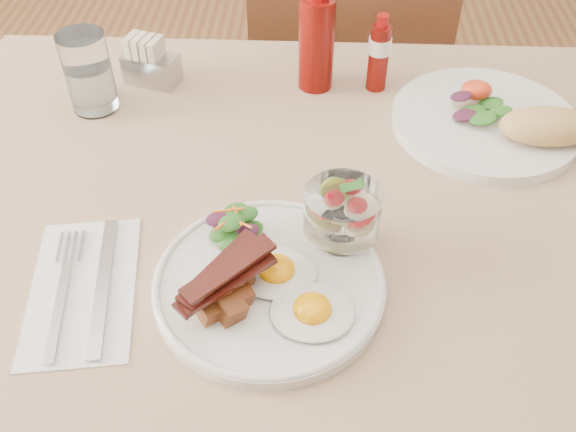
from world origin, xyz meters
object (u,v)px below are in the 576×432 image
ketchup_bottle (316,42)px  second_plate (499,121)px  main_plate (269,285)px  hot_sauce_bottle (379,54)px  table (359,247)px  water_glass (89,77)px  chair_far (344,82)px  sugar_caddy (150,64)px  fruit_cup (342,211)px

ketchup_bottle → second_plate: bearing=-22.6°
main_plate → hot_sauce_bottle: 0.48m
table → water_glass: bearing=153.5°
second_plate → ketchup_bottle: bearing=157.4°
chair_far → sugar_caddy: (-0.35, -0.37, 0.26)m
water_glass → fruit_cup: bearing=-37.6°
main_plate → second_plate: (0.34, 0.33, 0.01)m
main_plate → hot_sauce_bottle: hot_sauce_bottle is taller
main_plate → second_plate: size_ratio=0.95×
table → main_plate: size_ratio=4.75×
hot_sauce_bottle → water_glass: bearing=-170.5°
chair_far → fruit_cup: 0.81m
table → hot_sauce_bottle: hot_sauce_bottle is taller
ketchup_bottle → sugar_caddy: bearing=-179.9°
second_plate → hot_sauce_bottle: bearing=147.5°
second_plate → fruit_cup: bearing=-133.5°
ketchup_bottle → sugar_caddy: (-0.28, -0.00, -0.05)m
hot_sauce_bottle → table: bearing=-96.2°
hot_sauce_bottle → water_glass: (-0.46, -0.08, -0.01)m
table → fruit_cup: bearing=-111.2°
ketchup_bottle → water_glass: 0.37m
chair_far → main_plate: chair_far is taller
fruit_cup → second_plate: bearing=46.5°
ketchup_bottle → sugar_caddy: size_ratio=1.73×
sugar_caddy → second_plate: bearing=5.4°
fruit_cup → second_plate: size_ratio=0.33×
second_plate → water_glass: 0.65m
table → second_plate: (0.21, 0.17, 0.11)m
sugar_caddy → chair_far: bearing=63.8°
main_plate → second_plate: 0.47m
table → second_plate: second_plate is taller
water_glass → hot_sauce_bottle: bearing=9.5°
main_plate → fruit_cup: 0.13m
chair_far → fruit_cup: size_ratio=9.63×
table → hot_sauce_bottle: (0.03, 0.29, 0.15)m
chair_far → main_plate: (-0.12, -0.82, 0.24)m
fruit_cup → ketchup_bottle: (-0.04, 0.38, 0.01)m
second_plate → table: bearing=-141.1°
chair_far → main_plate: 0.86m
hot_sauce_bottle → main_plate: bearing=-108.7°
second_plate → sugar_caddy: sugar_caddy is taller
second_plate → water_glass: water_glass is taller
second_plate → hot_sauce_bottle: 0.22m
table → sugar_caddy: bearing=140.3°
main_plate → chair_far: bearing=81.7°
fruit_cup → sugar_caddy: size_ratio=0.96×
fruit_cup → water_glass: size_ratio=0.75×
table → hot_sauce_bottle: bearing=83.8°
chair_far → second_plate: bearing=-66.3°
main_plate → water_glass: (-0.31, 0.37, 0.05)m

